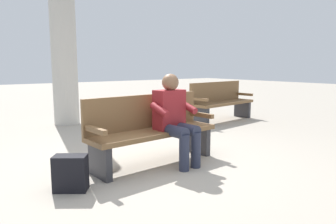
{
  "coord_description": "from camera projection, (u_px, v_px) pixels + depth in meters",
  "views": [
    {
      "loc": [
        2.26,
        3.35,
        1.29
      ],
      "look_at": [
        -0.11,
        0.15,
        0.7
      ],
      "focal_mm": 33.94,
      "sensor_mm": 36.0,
      "label": 1
    }
  ],
  "objects": [
    {
      "name": "backpack",
      "position": [
        71.0,
        173.0,
        3.27
      ],
      "size": [
        0.38,
        0.35,
        0.37
      ],
      "rotation": [
        0.0,
        0.0,
        2.52
      ],
      "color": "black",
      "rests_on": "ground"
    },
    {
      "name": "bench_far",
      "position": [
        221.0,
        101.0,
        7.39
      ],
      "size": [
        1.85,
        0.7,
        0.9
      ],
      "rotation": [
        0.0,
        0.0,
        0.12
      ],
      "color": "brown",
      "rests_on": "ground"
    },
    {
      "name": "person_seated",
      "position": [
        175.0,
        117.0,
        4.1
      ],
      "size": [
        0.59,
        0.59,
        1.18
      ],
      "rotation": [
        0.0,
        0.0,
        0.07
      ],
      "color": "maroon",
      "rests_on": "ground"
    },
    {
      "name": "support_pillar",
      "position": [
        64.0,
        43.0,
        6.78
      ],
      "size": [
        0.54,
        0.54,
        3.5
      ],
      "primitive_type": "cylinder",
      "color": "#B2AFA8",
      "rests_on": "ground"
    },
    {
      "name": "ground_plane",
      "position": [
        155.0,
        164.0,
        4.18
      ],
      "size": [
        40.0,
        40.0,
        0.0
      ],
      "primitive_type": "plane",
      "color": "#A89E8E"
    },
    {
      "name": "bench_near",
      "position": [
        151.0,
        129.0,
        4.17
      ],
      "size": [
        1.83,
        0.6,
        0.9
      ],
      "rotation": [
        0.0,
        0.0,
        0.07
      ],
      "color": "brown",
      "rests_on": "ground"
    }
  ]
}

